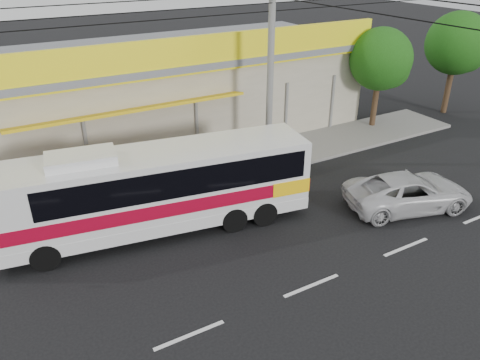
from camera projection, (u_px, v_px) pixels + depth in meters
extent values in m
plane|color=black|center=(266.00, 244.00, 15.95)|extent=(120.00, 120.00, 0.00)
cube|color=gray|center=(193.00, 175.00, 20.56)|extent=(30.00, 3.20, 0.15)
cube|color=#A19A82|center=(145.00, 97.00, 23.97)|extent=(22.00, 8.00, 4.20)
cube|color=slate|center=(141.00, 53.00, 22.95)|extent=(22.60, 8.60, 0.30)
cube|color=yellow|center=(173.00, 58.00, 19.51)|extent=(22.00, 0.24, 1.60)
cube|color=red|center=(126.00, 63.00, 18.60)|extent=(9.00, 0.10, 1.20)
cube|color=#12681B|center=(299.00, 43.00, 22.37)|extent=(2.40, 0.10, 1.10)
cube|color=navy|center=(342.00, 38.00, 23.57)|extent=(2.20, 0.10, 1.10)
cube|color=gold|center=(132.00, 110.00, 19.35)|extent=(10.00, 1.20, 0.37)
cube|color=silver|center=(155.00, 188.00, 15.99)|extent=(10.94, 3.91, 2.59)
cube|color=#9D0620|center=(156.00, 196.00, 16.13)|extent=(10.98, 3.96, 0.49)
cube|color=yellow|center=(278.00, 175.00, 17.59)|extent=(1.78, 2.49, 0.54)
cube|color=black|center=(172.00, 170.00, 15.93)|extent=(9.18, 3.67, 0.98)
cube|color=silver|center=(81.00, 159.00, 14.63)|extent=(2.32, 1.58, 0.32)
cylinder|color=black|center=(45.00, 257.00, 14.53)|extent=(0.96, 0.43, 0.93)
cylinder|color=black|center=(45.00, 224.00, 16.21)|extent=(0.96, 0.43, 0.93)
cylinder|color=black|center=(264.00, 213.00, 16.86)|extent=(0.96, 0.43, 0.93)
cylinder|color=black|center=(244.00, 189.00, 18.54)|extent=(0.96, 0.43, 0.93)
imported|color=maroon|center=(101.00, 177.00, 19.19)|extent=(1.77, 1.33, 0.89)
imported|color=black|center=(56.00, 212.00, 16.68)|extent=(1.60, 0.58, 0.94)
imported|color=silver|center=(408.00, 192.00, 17.89)|extent=(5.31, 3.53, 1.35)
cylinder|color=slate|center=(270.00, 69.00, 19.69)|extent=(0.29, 0.29, 8.84)
cylinder|color=#362615|center=(375.00, 103.00, 25.43)|extent=(0.31, 0.31, 2.74)
sphere|color=#17400D|center=(381.00, 59.00, 24.34)|extent=(3.25, 3.25, 3.25)
sphere|color=#17400D|center=(390.00, 69.00, 24.60)|extent=(2.05, 2.05, 2.05)
cylinder|color=#362615|center=(448.00, 88.00, 27.69)|extent=(0.33, 0.33, 2.97)
sphere|color=#17400D|center=(457.00, 43.00, 26.51)|extent=(3.53, 3.53, 3.53)
sphere|color=#17400D|center=(466.00, 53.00, 26.79)|extent=(2.23, 2.23, 2.23)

